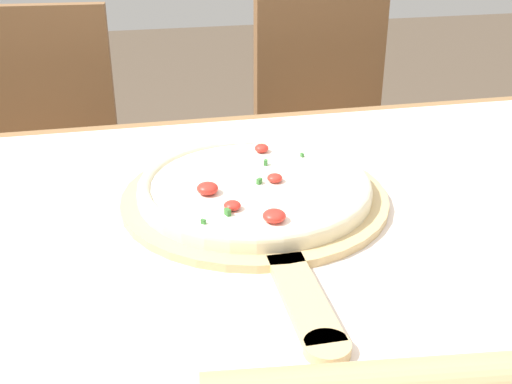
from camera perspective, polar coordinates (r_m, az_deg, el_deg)
The scene contains 6 objects.
dining_table at distance 0.93m, azimuth 1.10°, elevation -8.90°, with size 1.41×0.98×0.74m.
towel_cloth at distance 0.88m, azimuth 1.15°, elevation -3.63°, with size 1.33×0.90×0.00m.
pizza_peel at distance 0.94m, azimuth -0.16°, elevation -0.99°, with size 0.40×0.57×0.01m.
pizza at distance 0.95m, azimuth -0.39°, elevation 0.49°, with size 0.35×0.35×0.04m.
chair_left at distance 1.75m, azimuth -18.48°, elevation 2.62°, with size 0.43×0.43×0.91m.
chair_right at distance 1.82m, azimuth 6.51°, elevation 4.80°, with size 0.43×0.43×0.91m.
Camera 1 is at (-0.18, -0.74, 1.18)m, focal length 45.00 mm.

